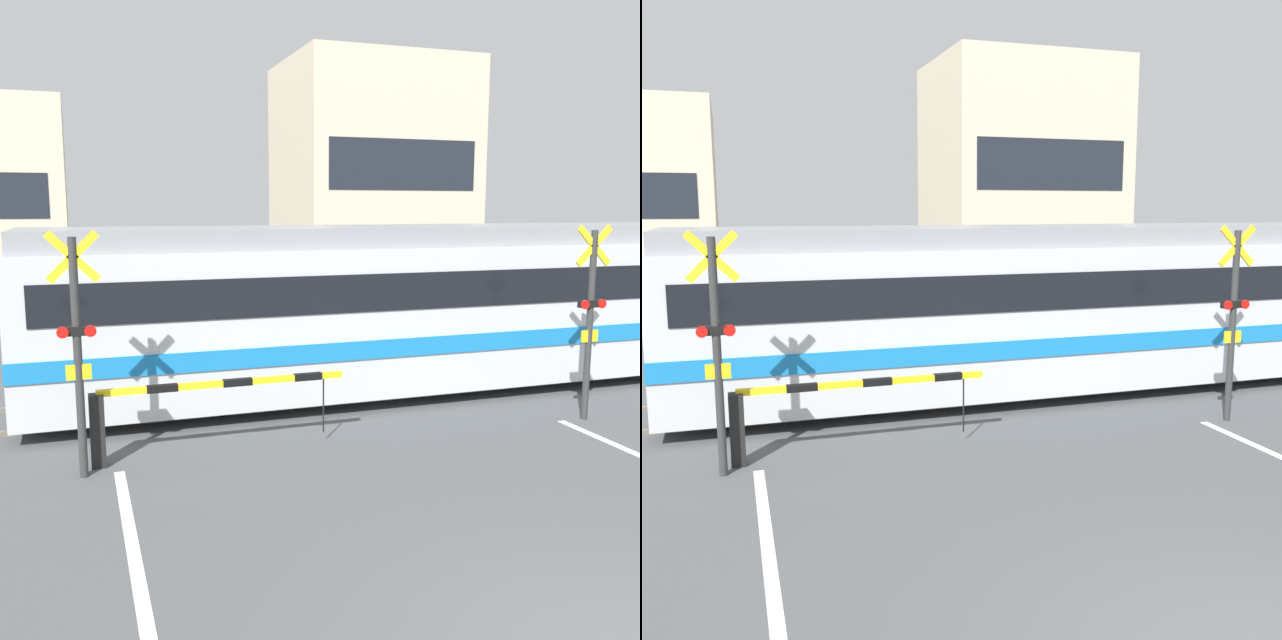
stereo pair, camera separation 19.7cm
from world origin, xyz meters
TOP-DOWN VIEW (x-y plane):
  - rail_track_near at (0.00, 8.00)m, footprint 50.00×0.10m
  - rail_track_far at (0.00, 9.44)m, footprint 50.00×0.10m
  - commuter_train at (3.79, 8.72)m, footprint 17.78×2.99m
  - crossing_barrier_near at (-2.88, 6.12)m, footprint 3.68×0.20m
  - crossing_barrier_far at (2.88, 11.78)m, footprint 3.68×0.20m
  - crossing_signal_left at (-4.03, 5.80)m, footprint 0.68×0.15m
  - crossing_signal_right at (4.03, 5.80)m, footprint 0.68×0.15m
  - pedestrian at (0.04, 14.23)m, footprint 0.38×0.23m
  - building_right_of_street at (7.70, 23.79)m, footprint 7.04×6.23m

SIDE VIEW (x-z plane):
  - rail_track_near at x=0.00m, z-range 0.00..0.08m
  - rail_track_far at x=0.00m, z-range 0.00..0.08m
  - crossing_barrier_near at x=-2.88m, z-range 0.24..1.33m
  - crossing_barrier_far at x=2.88m, z-range 0.24..1.33m
  - pedestrian at x=0.04m, z-range 0.14..1.91m
  - commuter_train at x=3.79m, z-range 0.11..3.31m
  - crossing_signal_left at x=-4.03m, z-range 0.17..3.44m
  - crossing_signal_right at x=4.03m, z-range 0.17..3.44m
  - building_right_of_street at x=7.70m, z-range 0.00..9.30m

